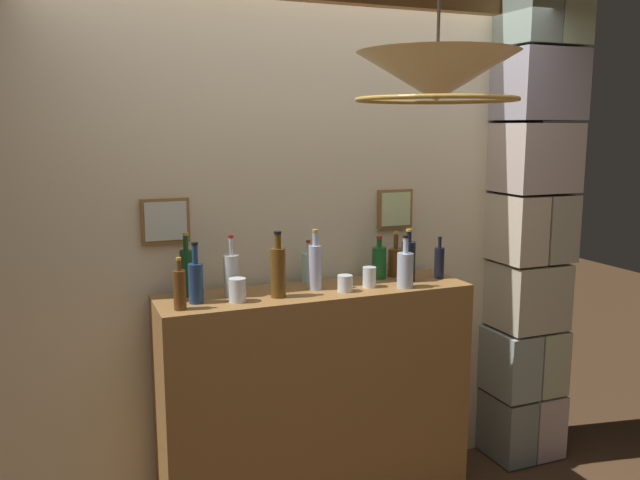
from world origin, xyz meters
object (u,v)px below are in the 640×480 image
at_px(liquor_bottle_whiskey, 395,261).
at_px(liquor_bottle_scotch, 405,269).
at_px(liquor_bottle_vodka, 439,262).
at_px(liquor_bottle_tequila, 180,289).
at_px(liquor_bottle_vermouth, 278,271).
at_px(glass_tumbler_rocks, 345,283).
at_px(liquor_bottle_rye, 196,281).
at_px(liquor_bottle_port, 309,267).
at_px(liquor_bottle_amaro, 408,260).
at_px(pendant_lamp, 437,79).
at_px(glass_tumbler_shot, 369,277).
at_px(glass_tumbler_highball, 237,290).
at_px(liquor_bottle_rum, 315,266).
at_px(liquor_bottle_mezcal, 379,262).
at_px(liquor_bottle_brandy, 187,272).
at_px(liquor_bottle_bourbon, 232,274).

bearing_deg(liquor_bottle_whiskey, liquor_bottle_scotch, -108.15).
xyz_separation_m(liquor_bottle_vodka, liquor_bottle_tequila, (-1.34, -0.10, 0.01)).
xyz_separation_m(liquor_bottle_vermouth, glass_tumbler_rocks, (0.32, -0.02, -0.08)).
bearing_deg(liquor_bottle_rye, liquor_bottle_port, 16.65).
distance_m(liquor_bottle_amaro, pendant_lamp, 1.17).
height_order(liquor_bottle_tequila, glass_tumbler_shot, liquor_bottle_tequila).
distance_m(glass_tumbler_highball, pendant_lamp, 1.26).
height_order(liquor_bottle_vermouth, liquor_bottle_whiskey, liquor_bottle_vermouth).
distance_m(liquor_bottle_amaro, liquor_bottle_rye, 1.07).
distance_m(liquor_bottle_rum, pendant_lamp, 1.14).
distance_m(liquor_bottle_mezcal, liquor_bottle_brandy, 0.98).
distance_m(liquor_bottle_tequila, liquor_bottle_rum, 0.68).
height_order(liquor_bottle_scotch, glass_tumbler_rocks, liquor_bottle_scotch).
xyz_separation_m(liquor_bottle_amaro, liquor_bottle_brandy, (-1.09, 0.12, 0.01)).
height_order(liquor_bottle_scotch, pendant_lamp, pendant_lamp).
bearing_deg(liquor_bottle_tequila, liquor_bottle_vodka, 4.09).
xyz_separation_m(liquor_bottle_mezcal, liquor_bottle_port, (-0.37, 0.06, -0.01)).
relative_size(liquor_bottle_vodka, liquor_bottle_port, 1.01).
distance_m(liquor_bottle_scotch, pendant_lamp, 1.09).
bearing_deg(liquor_bottle_rye, liquor_bottle_brandy, 95.92).
relative_size(liquor_bottle_vodka, liquor_bottle_mezcal, 0.99).
distance_m(liquor_bottle_amaro, liquor_bottle_mezcal, 0.16).
relative_size(liquor_bottle_mezcal, liquor_bottle_scotch, 0.85).
xyz_separation_m(glass_tumbler_rocks, glass_tumbler_shot, (0.15, 0.03, 0.01)).
relative_size(liquor_bottle_bourbon, glass_tumbler_rocks, 3.63).
xyz_separation_m(liquor_bottle_mezcal, liquor_bottle_rum, (-0.39, -0.09, 0.03)).
bearing_deg(liquor_bottle_whiskey, glass_tumbler_highball, -167.77).
distance_m(liquor_bottle_scotch, glass_tumbler_highball, 0.82).
bearing_deg(liquor_bottle_rye, liquor_bottle_vodka, 0.69).
xyz_separation_m(liquor_bottle_mezcal, pendant_lamp, (-0.22, -0.86, 0.85)).
bearing_deg(glass_tumbler_rocks, liquor_bottle_port, 110.90).
relative_size(liquor_bottle_amaro, liquor_bottle_scotch, 1.04).
height_order(liquor_bottle_tequila, glass_tumbler_highball, liquor_bottle_tequila).
distance_m(liquor_bottle_tequila, liquor_bottle_bourbon, 0.29).
bearing_deg(liquor_bottle_vodka, liquor_bottle_mezcal, 159.42).
xyz_separation_m(liquor_bottle_whiskey, glass_tumbler_highball, (-0.90, -0.20, -0.02)).
bearing_deg(liquor_bottle_vermouth, liquor_bottle_port, 43.08).
xyz_separation_m(liquor_bottle_bourbon, pendant_lamp, (0.57, -0.78, 0.84)).
xyz_separation_m(liquor_bottle_port, liquor_bottle_scotch, (0.39, -0.28, 0.01)).
bearing_deg(liquor_bottle_rye, liquor_bottle_scotch, -5.63).
height_order(glass_tumbler_rocks, glass_tumbler_shot, glass_tumbler_shot).
bearing_deg(glass_tumbler_highball, liquor_bottle_brandy, 135.30).
height_order(liquor_bottle_mezcal, glass_tumbler_shot, liquor_bottle_mezcal).
height_order(liquor_bottle_amaro, liquor_bottle_rum, liquor_bottle_rum).
distance_m(liquor_bottle_whiskey, liquor_bottle_rum, 0.51).
xyz_separation_m(liquor_bottle_port, liquor_bottle_brandy, (-0.62, -0.05, 0.04)).
height_order(liquor_bottle_mezcal, liquor_bottle_bourbon, liquor_bottle_bourbon).
bearing_deg(liquor_bottle_bourbon, liquor_bottle_rye, -163.63).
bearing_deg(pendant_lamp, liquor_bottle_port, 98.97).
distance_m(liquor_bottle_bourbon, liquor_bottle_whiskey, 0.90).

